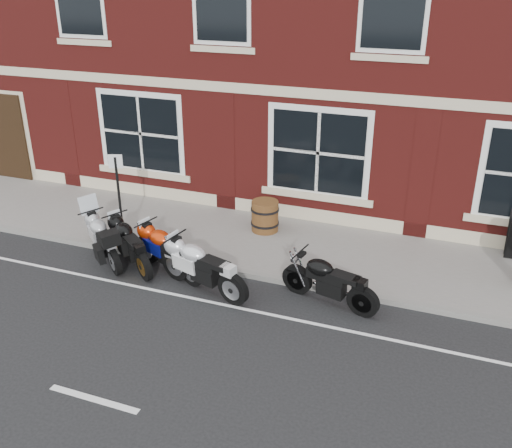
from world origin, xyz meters
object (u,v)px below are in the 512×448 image
object	(u,v)px
moto_naked_black	(328,279)
barrel_planter	(265,216)
moto_sport_red	(169,249)
moto_touring_silver	(104,237)
moto_sport_silver	(203,265)
moto_sport_black	(131,242)
parking_sign	(119,195)

from	to	relation	value
moto_naked_black	barrel_planter	distance (m)	3.39
moto_sport_red	barrel_planter	bearing A→B (deg)	-4.10
moto_touring_silver	moto_sport_silver	world-z (taller)	moto_touring_silver
moto_naked_black	moto_touring_silver	bearing A→B (deg)	104.35
moto_sport_black	parking_sign	distance (m)	1.15
moto_touring_silver	parking_sign	bearing A→B (deg)	22.62
barrel_planter	parking_sign	xyz separation A→B (m)	(-2.81, -2.00, 0.91)
barrel_planter	parking_sign	size ratio (longest dim) A/B	0.34
moto_sport_black	moto_sport_silver	world-z (taller)	moto_sport_silver
moto_sport_silver	parking_sign	size ratio (longest dim) A/B	0.99
moto_touring_silver	barrel_planter	size ratio (longest dim) A/B	2.19
moto_sport_red	barrel_planter	size ratio (longest dim) A/B	2.64
moto_touring_silver	moto_sport_red	distance (m)	1.65
moto_touring_silver	moto_sport_silver	bearing A→B (deg)	-60.25
moto_sport_red	moto_naked_black	distance (m)	3.55
moto_touring_silver	moto_sport_black	xyz separation A→B (m)	(0.70, -0.01, -0.00)
moto_touring_silver	barrel_planter	xyz separation A→B (m)	(2.96, 2.51, -0.05)
moto_sport_black	moto_naked_black	world-z (taller)	moto_sport_black
moto_sport_silver	barrel_planter	world-z (taller)	moto_sport_silver
moto_touring_silver	moto_naked_black	size ratio (longest dim) A/B	0.82
moto_naked_black	parking_sign	world-z (taller)	parking_sign
moto_sport_silver	parking_sign	world-z (taller)	parking_sign
moto_sport_black	parking_sign	xyz separation A→B (m)	(-0.55, 0.52, 0.86)
parking_sign	moto_naked_black	bearing A→B (deg)	-26.64
moto_sport_red	moto_sport_silver	xyz separation A→B (m)	(1.03, -0.43, 0.03)
moto_sport_black	moto_sport_silver	bearing A→B (deg)	-65.72
moto_sport_silver	barrel_planter	xyz separation A→B (m)	(0.29, 2.96, -0.08)
barrel_planter	parking_sign	bearing A→B (deg)	-144.58
moto_sport_red	moto_naked_black	size ratio (longest dim) A/B	0.98
moto_sport_red	moto_sport_black	xyz separation A→B (m)	(-0.95, 0.01, -0.00)
barrel_planter	moto_touring_silver	bearing A→B (deg)	-139.77
moto_touring_silver	moto_sport_black	distance (m)	0.70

